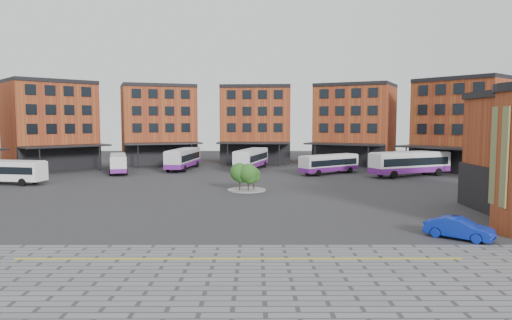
{
  "coord_description": "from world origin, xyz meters",
  "views": [
    {
      "loc": [
        2.95,
        -39.83,
        8.04
      ],
      "look_at": [
        3.06,
        6.38,
        4.0
      ],
      "focal_mm": 32.0,
      "sensor_mm": 36.0,
      "label": 1
    }
  ],
  "objects_px": {
    "bus_d": "(251,159)",
    "blue_car": "(459,228)",
    "bus_f": "(410,163)",
    "bus_a": "(4,170)",
    "bus_c": "(183,158)",
    "tree_island": "(246,175)",
    "bus_b": "(118,163)",
    "bus_e": "(329,164)"
  },
  "relations": [
    {
      "from": "bus_d",
      "to": "blue_car",
      "type": "distance_m",
      "value": 45.96
    },
    {
      "from": "bus_d",
      "to": "bus_f",
      "type": "distance_m",
      "value": 24.55
    },
    {
      "from": "bus_a",
      "to": "bus_c",
      "type": "distance_m",
      "value": 26.18
    },
    {
      "from": "bus_d",
      "to": "blue_car",
      "type": "bearing_deg",
      "value": -56.29
    },
    {
      "from": "bus_a",
      "to": "bus_d",
      "type": "bearing_deg",
      "value": -50.04
    },
    {
      "from": "tree_island",
      "to": "blue_car",
      "type": "height_order",
      "value": "tree_island"
    },
    {
      "from": "bus_a",
      "to": "bus_b",
      "type": "bearing_deg",
      "value": -30.2
    },
    {
      "from": "blue_car",
      "to": "bus_e",
      "type": "bearing_deg",
      "value": 43.48
    },
    {
      "from": "bus_d",
      "to": "bus_b",
      "type": "bearing_deg",
      "value": -151.18
    },
    {
      "from": "tree_island",
      "to": "blue_car",
      "type": "relative_size",
      "value": 0.99
    },
    {
      "from": "bus_e",
      "to": "blue_car",
      "type": "distance_m",
      "value": 37.62
    },
    {
      "from": "tree_island",
      "to": "bus_e",
      "type": "bearing_deg",
      "value": 53.88
    },
    {
      "from": "tree_island",
      "to": "bus_d",
      "type": "xyz_separation_m",
      "value": [
        0.43,
        22.76,
        -0.04
      ]
    },
    {
      "from": "bus_d",
      "to": "bus_f",
      "type": "bearing_deg",
      "value": -6.14
    },
    {
      "from": "bus_d",
      "to": "bus_a",
      "type": "bearing_deg",
      "value": -135.91
    },
    {
      "from": "bus_c",
      "to": "blue_car",
      "type": "relative_size",
      "value": 2.75
    },
    {
      "from": "bus_e",
      "to": "blue_car",
      "type": "bearing_deg",
      "value": -31.4
    },
    {
      "from": "bus_a",
      "to": "bus_f",
      "type": "distance_m",
      "value": 54.38
    },
    {
      "from": "bus_a",
      "to": "bus_b",
      "type": "relative_size",
      "value": 1.06
    },
    {
      "from": "bus_f",
      "to": "blue_car",
      "type": "height_order",
      "value": "bus_f"
    },
    {
      "from": "tree_island",
      "to": "bus_f",
      "type": "bearing_deg",
      "value": 30.58
    },
    {
      "from": "tree_island",
      "to": "bus_b",
      "type": "xyz_separation_m",
      "value": [
        -19.83,
        17.92,
        -0.32
      ]
    },
    {
      "from": "bus_a",
      "to": "bus_b",
      "type": "height_order",
      "value": "bus_a"
    },
    {
      "from": "bus_d",
      "to": "bus_f",
      "type": "relative_size",
      "value": 0.95
    },
    {
      "from": "bus_b",
      "to": "bus_c",
      "type": "distance_m",
      "value": 10.4
    },
    {
      "from": "bus_c",
      "to": "bus_e",
      "type": "distance_m",
      "value": 23.72
    },
    {
      "from": "bus_b",
      "to": "blue_car",
      "type": "distance_m",
      "value": 52.05
    },
    {
      "from": "bus_b",
      "to": "bus_d",
      "type": "height_order",
      "value": "bus_d"
    },
    {
      "from": "bus_c",
      "to": "bus_d",
      "type": "bearing_deg",
      "value": 6.46
    },
    {
      "from": "bus_e",
      "to": "bus_f",
      "type": "height_order",
      "value": "bus_f"
    },
    {
      "from": "bus_f",
      "to": "bus_c",
      "type": "bearing_deg",
      "value": -127.99
    },
    {
      "from": "bus_b",
      "to": "bus_f",
      "type": "distance_m",
      "value": 43.3
    },
    {
      "from": "tree_island",
      "to": "blue_car",
      "type": "distance_m",
      "value": 25.65
    },
    {
      "from": "bus_d",
      "to": "blue_car",
      "type": "xyz_separation_m",
      "value": [
        14.45,
        -43.62,
        -1.07
      ]
    },
    {
      "from": "bus_d",
      "to": "bus_e",
      "type": "bearing_deg",
      "value": -12.13
    },
    {
      "from": "bus_b",
      "to": "bus_d",
      "type": "distance_m",
      "value": 20.83
    },
    {
      "from": "tree_island",
      "to": "bus_f",
      "type": "distance_m",
      "value": 27.03
    },
    {
      "from": "tree_island",
      "to": "bus_a",
      "type": "relative_size",
      "value": 0.4
    },
    {
      "from": "bus_e",
      "to": "blue_car",
      "type": "height_order",
      "value": "bus_e"
    },
    {
      "from": "tree_island",
      "to": "bus_f",
      "type": "height_order",
      "value": "bus_f"
    },
    {
      "from": "bus_b",
      "to": "blue_car",
      "type": "height_order",
      "value": "bus_b"
    },
    {
      "from": "bus_f",
      "to": "bus_a",
      "type": "bearing_deg",
      "value": -104.47
    }
  ]
}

